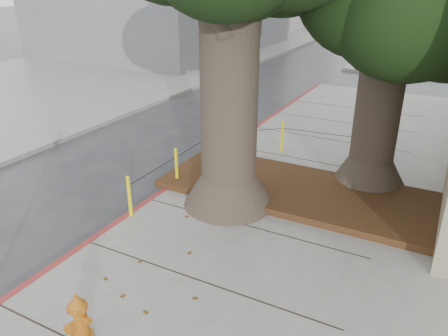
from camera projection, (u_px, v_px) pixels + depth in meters
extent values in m
plane|color=#28282B|center=(174.00, 278.00, 7.72)|extent=(140.00, 140.00, 0.00)
cube|color=slate|center=(52.00, 82.00, 21.79)|extent=(14.00, 60.00, 0.15)
cube|color=maroon|center=(163.00, 194.00, 10.57)|extent=(0.14, 26.00, 0.16)
cube|color=black|center=(296.00, 190.00, 10.40)|extent=(6.40, 2.60, 0.16)
cone|color=#4C3F33|center=(229.00, 189.00, 9.84)|extent=(2.04, 2.04, 0.70)
cylinder|color=#4C3F33|center=(229.00, 101.00, 9.02)|extent=(1.20, 1.20, 4.22)
cone|color=#4C3F33|center=(369.00, 171.00, 10.74)|extent=(1.77, 1.77, 0.70)
cylinder|color=#4C3F33|center=(379.00, 99.00, 10.01)|extent=(1.04, 1.04, 3.84)
cylinder|color=yellow|center=(130.00, 197.00, 9.27)|extent=(0.08, 0.08, 0.90)
sphere|color=yellow|center=(128.00, 178.00, 9.09)|extent=(0.09, 0.09, 0.09)
cylinder|color=yellow|center=(177.00, 167.00, 10.72)|extent=(0.08, 0.08, 0.90)
sphere|color=yellow|center=(176.00, 150.00, 10.54)|extent=(0.09, 0.09, 0.09)
cylinder|color=yellow|center=(212.00, 144.00, 12.18)|extent=(0.08, 0.08, 0.90)
sphere|color=yellow|center=(212.00, 129.00, 12.00)|extent=(0.09, 0.09, 0.09)
cylinder|color=yellow|center=(282.00, 137.00, 12.75)|extent=(0.08, 0.08, 0.90)
sphere|color=yellow|center=(283.00, 122.00, 12.57)|extent=(0.09, 0.09, 0.09)
cylinder|color=yellow|center=(360.00, 147.00, 11.97)|extent=(0.08, 0.08, 0.90)
sphere|color=yellow|center=(362.00, 132.00, 11.79)|extent=(0.09, 0.09, 0.09)
cylinder|color=black|center=(154.00, 170.00, 9.89)|extent=(0.02, 1.80, 0.02)
cylinder|color=black|center=(195.00, 145.00, 11.34)|extent=(0.02, 1.80, 0.02)
cylinder|color=black|center=(248.00, 132.00, 12.36)|extent=(1.51, 1.51, 0.02)
cylinder|color=black|center=(321.00, 133.00, 12.25)|extent=(2.20, 0.22, 0.02)
cylinder|color=#B55F12|center=(82.00, 336.00, 6.25)|extent=(0.36, 0.36, 0.06)
cylinder|color=#B55F12|center=(80.00, 321.00, 6.14)|extent=(0.25, 0.25, 0.49)
cylinder|color=#B55F12|center=(78.00, 307.00, 6.04)|extent=(0.32, 0.32, 0.07)
cone|color=#B55F12|center=(77.00, 302.00, 6.00)|extent=(0.30, 0.30, 0.14)
cylinder|color=#B55F12|center=(76.00, 296.00, 5.97)|extent=(0.06, 0.06, 0.05)
cylinder|color=#B55F12|center=(73.00, 311.00, 6.16)|extent=(0.15, 0.11, 0.09)
cylinder|color=#B55F12|center=(85.00, 319.00, 6.03)|extent=(0.15, 0.11, 0.09)
cylinder|color=#B55F12|center=(73.00, 326.00, 6.05)|extent=(0.15, 0.16, 0.13)
cube|color=#5999D8|center=(72.00, 318.00, 6.01)|extent=(0.07, 0.01, 0.07)
imported|color=black|center=(188.00, 53.00, 26.96)|extent=(1.74, 3.97, 1.14)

